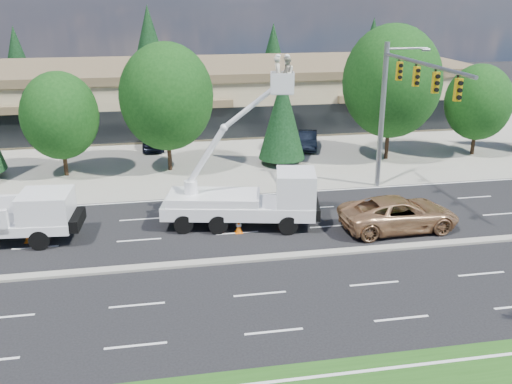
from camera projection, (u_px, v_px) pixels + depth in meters
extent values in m
plane|color=black|center=(247.00, 260.00, 26.56)|extent=(140.00, 140.00, 0.00)
cube|color=gray|center=(206.00, 149.00, 45.12)|extent=(140.00, 22.00, 0.01)
cube|color=gray|center=(247.00, 259.00, 26.54)|extent=(120.00, 0.55, 0.12)
cube|color=tan|center=(195.00, 96.00, 53.56)|extent=(50.00, 15.00, 5.00)
cube|color=brown|center=(194.00, 68.00, 52.68)|extent=(50.40, 15.40, 0.70)
cube|color=black|center=(203.00, 124.00, 46.89)|extent=(48.00, 0.12, 2.60)
cylinder|color=#332114|center=(65.00, 159.00, 38.43)|extent=(0.28, 0.28, 2.28)
ellipsoid|color=black|center=(60.00, 116.00, 37.43)|extent=(5.06, 5.06, 5.82)
cylinder|color=#332114|center=(169.00, 150.00, 39.50)|extent=(0.28, 0.28, 2.85)
ellipsoid|color=black|center=(166.00, 97.00, 38.26)|extent=(6.33, 6.33, 7.28)
cylinder|color=#332114|center=(282.00, 159.00, 41.18)|extent=(0.26, 0.26, 0.80)
cone|color=black|center=(282.00, 116.00, 40.14)|extent=(3.32, 3.32, 6.07)
cylinder|color=#332114|center=(387.00, 138.00, 42.12)|extent=(0.28, 0.28, 3.17)
ellipsoid|color=black|center=(392.00, 82.00, 40.74)|extent=(7.05, 7.05, 8.11)
cylinder|color=#332114|center=(474.00, 140.00, 43.45)|extent=(0.28, 0.28, 2.22)
ellipsoid|color=black|center=(478.00, 102.00, 42.49)|extent=(4.94, 4.94, 5.68)
cylinder|color=#332114|center=(23.00, 102.00, 62.38)|extent=(0.26, 0.26, 0.80)
cone|color=black|center=(18.00, 63.00, 61.01)|extent=(4.28, 4.28, 7.82)
cylinder|color=#332114|center=(152.00, 98.00, 64.73)|extent=(0.26, 0.26, 0.80)
cone|color=black|center=(149.00, 50.00, 62.98)|extent=(5.32, 5.32, 9.71)
cylinder|color=#332114|center=(273.00, 94.00, 67.07)|extent=(0.26, 0.26, 0.80)
cone|color=black|center=(273.00, 58.00, 65.69)|extent=(4.28, 4.28, 7.82)
cylinder|color=#332114|center=(370.00, 91.00, 69.07)|extent=(0.26, 0.26, 0.80)
cone|color=black|center=(372.00, 54.00, 67.60)|extent=(4.55, 4.55, 8.31)
cylinder|color=gray|center=(382.00, 117.00, 35.27)|extent=(0.32, 0.32, 9.00)
cylinder|color=gray|center=(424.00, 64.00, 29.36)|extent=(0.20, 10.00, 0.20)
cylinder|color=gray|center=(407.00, 48.00, 34.12)|extent=(2.60, 0.12, 0.12)
cube|color=gold|center=(399.00, 71.00, 32.40)|extent=(0.32, 0.22, 1.05)
cube|color=gold|center=(416.00, 76.00, 30.35)|extent=(0.32, 0.22, 1.05)
cube|color=gold|center=(436.00, 83.00, 28.31)|extent=(0.32, 0.22, 1.05)
cube|color=gold|center=(458.00, 90.00, 26.27)|extent=(0.32, 0.22, 1.05)
cube|color=white|center=(5.00, 224.00, 28.23)|extent=(6.77, 2.93, 0.49)
cube|color=white|center=(47.00, 208.00, 28.17)|extent=(2.60, 2.55, 1.65)
cube|color=black|center=(61.00, 204.00, 28.16)|extent=(0.25, 2.09, 1.10)
cube|color=white|center=(239.00, 208.00, 30.17)|extent=(8.31, 3.97, 0.70)
cube|color=white|center=(296.00, 190.00, 29.74)|extent=(2.43, 2.70, 2.00)
cube|color=black|center=(310.00, 187.00, 29.67)|extent=(0.48, 1.97, 1.20)
cube|color=white|center=(214.00, 198.00, 30.01)|extent=(5.16, 3.22, 0.50)
cylinder|color=white|center=(191.00, 188.00, 29.86)|extent=(0.70, 0.70, 0.80)
cube|color=white|center=(282.00, 83.00, 27.90)|extent=(1.26, 1.10, 1.08)
imported|color=beige|center=(278.00, 74.00, 27.77)|extent=(0.53, 0.70, 1.72)
imported|color=beige|center=(287.00, 74.00, 27.76)|extent=(0.81, 0.95, 1.72)
ellipsoid|color=white|center=(278.00, 56.00, 27.48)|extent=(0.26, 0.26, 0.18)
ellipsoid|color=white|center=(287.00, 56.00, 27.47)|extent=(0.26, 0.26, 0.18)
cube|color=orange|center=(29.00, 242.00, 28.50)|extent=(0.40, 0.40, 0.03)
cone|color=orange|center=(28.00, 235.00, 28.39)|extent=(0.36, 0.36, 0.70)
cylinder|color=white|center=(28.00, 234.00, 28.37)|extent=(0.29, 0.29, 0.10)
cube|color=orange|center=(185.00, 230.00, 29.86)|extent=(0.40, 0.40, 0.03)
cone|color=orange|center=(185.00, 224.00, 29.75)|extent=(0.36, 0.36, 0.70)
cylinder|color=white|center=(185.00, 223.00, 29.73)|extent=(0.29, 0.29, 0.10)
cube|color=orange|center=(239.00, 232.00, 29.60)|extent=(0.40, 0.40, 0.03)
cone|color=orange|center=(239.00, 226.00, 29.49)|extent=(0.36, 0.36, 0.70)
cylinder|color=white|center=(239.00, 225.00, 29.46)|extent=(0.29, 0.29, 0.10)
cube|color=orange|center=(351.00, 217.00, 31.54)|extent=(0.40, 0.40, 0.03)
cone|color=orange|center=(352.00, 212.00, 31.42)|extent=(0.36, 0.36, 0.70)
cylinder|color=white|center=(352.00, 211.00, 31.40)|extent=(0.29, 0.29, 0.10)
imported|color=tan|center=(399.00, 214.00, 29.78)|extent=(6.33, 3.10, 1.73)
imported|color=black|center=(153.00, 140.00, 45.11)|extent=(1.71, 4.25, 1.45)
imported|color=black|center=(308.00, 140.00, 45.15)|extent=(2.44, 4.36, 1.36)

